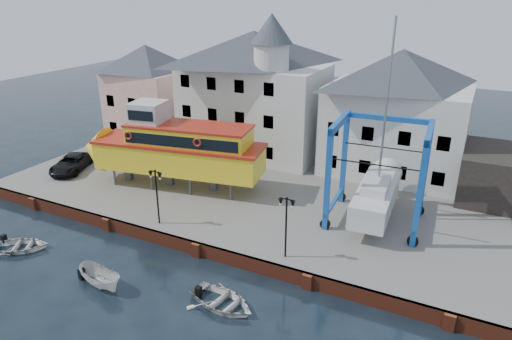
% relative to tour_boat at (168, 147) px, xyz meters
% --- Properties ---
extents(ground, '(140.00, 140.00, 0.00)m').
position_rel_tour_boat_xyz_m(ground, '(7.51, -7.34, -4.42)').
color(ground, black).
rests_on(ground, ground).
extents(hardstanding, '(44.00, 22.00, 1.00)m').
position_rel_tour_boat_xyz_m(hardstanding, '(7.51, 3.66, -3.92)').
color(hardstanding, slate).
rests_on(hardstanding, ground).
extents(quay_wall, '(44.00, 0.47, 1.00)m').
position_rel_tour_boat_xyz_m(quay_wall, '(7.51, -7.23, -3.92)').
color(quay_wall, maroon).
rests_on(quay_wall, ground).
extents(building_pink, '(8.00, 7.00, 10.30)m').
position_rel_tour_boat_xyz_m(building_pink, '(-10.49, 10.66, 1.73)').
color(building_pink, tan).
rests_on(building_pink, hardstanding).
extents(building_white_main, '(14.00, 8.30, 14.00)m').
position_rel_tour_boat_xyz_m(building_white_main, '(2.64, 11.05, 2.92)').
color(building_white_main, silver).
rests_on(building_white_main, hardstanding).
extents(building_white_right, '(12.00, 8.00, 11.20)m').
position_rel_tour_boat_xyz_m(building_white_right, '(16.51, 11.66, 2.18)').
color(building_white_right, silver).
rests_on(building_white_right, hardstanding).
extents(lamp_post_left, '(1.12, 0.32, 4.20)m').
position_rel_tour_boat_xyz_m(lamp_post_left, '(3.51, -6.14, -0.24)').
color(lamp_post_left, black).
rests_on(lamp_post_left, hardstanding).
extents(lamp_post_right, '(1.12, 0.32, 4.20)m').
position_rel_tour_boat_xyz_m(lamp_post_right, '(13.51, -6.14, -0.24)').
color(lamp_post_right, black).
rests_on(lamp_post_right, hardstanding).
extents(tour_boat, '(17.07, 6.75, 7.25)m').
position_rel_tour_boat_xyz_m(tour_boat, '(0.00, 0.00, 0.00)').
color(tour_boat, '#59595E').
rests_on(tour_boat, hardstanding).
extents(travel_lift, '(7.01, 9.64, 14.37)m').
position_rel_tour_boat_xyz_m(travel_lift, '(17.38, 1.97, -1.02)').
color(travel_lift, '#14489D').
rests_on(travel_lift, hardstanding).
extents(van, '(4.23, 5.76, 1.45)m').
position_rel_tour_boat_xyz_m(van, '(-10.31, -1.50, -2.69)').
color(van, black).
rests_on(van, hardstanding).
extents(motorboat_a, '(3.73, 1.98, 1.37)m').
position_rel_tour_boat_xyz_m(motorboat_a, '(4.14, -12.76, -4.42)').
color(motorboat_a, silver).
rests_on(motorboat_a, ground).
extents(motorboat_b, '(4.65, 3.68, 0.87)m').
position_rel_tour_boat_xyz_m(motorboat_b, '(11.72, -11.08, -4.42)').
color(motorboat_b, silver).
rests_on(motorboat_b, ground).
extents(motorboat_d, '(4.81, 4.44, 0.81)m').
position_rel_tour_boat_xyz_m(motorboat_d, '(-4.00, -12.17, -4.42)').
color(motorboat_d, silver).
rests_on(motorboat_d, ground).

